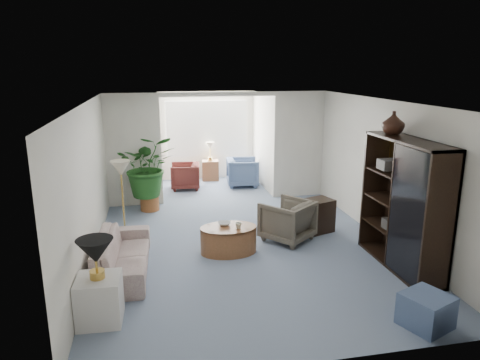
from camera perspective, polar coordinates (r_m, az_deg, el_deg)
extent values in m
plane|color=gray|center=(7.63, 0.90, -9.14)|extent=(6.00, 6.00, 0.00)
plane|color=gray|center=(11.44, -3.47, -1.04)|extent=(2.60, 2.60, 0.00)
cube|color=white|center=(10.00, -13.55, 3.66)|extent=(1.20, 0.12, 2.50)
cube|color=white|center=(10.55, 7.58, 4.49)|extent=(1.20, 0.12, 2.50)
cube|color=white|center=(9.96, -2.79, 10.97)|extent=(2.60, 0.12, 0.10)
cube|color=white|center=(12.21, -4.29, 6.64)|extent=(2.20, 0.02, 1.50)
cube|color=white|center=(12.18, -4.27, 6.62)|extent=(2.20, 0.02, 1.50)
cube|color=beige|center=(7.92, 18.82, 3.84)|extent=(0.04, 0.50, 0.40)
imported|color=beige|center=(7.05, -14.89, -9.23)|extent=(0.82, 1.94, 0.56)
cube|color=silver|center=(5.85, -17.63, -14.47)|extent=(0.55, 0.55, 0.58)
cone|color=black|center=(5.58, -18.13, -8.70)|extent=(0.44, 0.44, 0.30)
cone|color=beige|center=(8.35, -15.10, 1.47)|extent=(0.36, 0.36, 0.28)
cylinder|color=brown|center=(7.51, -1.49, -7.68)|extent=(1.06, 1.06, 0.45)
imported|color=silver|center=(7.50, -2.01, -5.65)|extent=(0.24, 0.24, 0.05)
imported|color=beige|center=(7.34, -0.21, -5.90)|extent=(0.12, 0.12, 0.10)
imported|color=#5A5547|center=(8.02, 6.10, -5.20)|extent=(1.12, 1.12, 0.74)
cube|color=black|center=(8.53, 9.99, -4.51)|extent=(0.63, 0.57, 0.63)
cube|color=black|center=(7.21, 20.34, -2.98)|extent=(0.48, 1.81, 2.01)
imported|color=black|center=(7.39, 19.13, 6.97)|extent=(0.35, 0.35, 0.36)
cube|color=slate|center=(5.98, 22.84, -15.23)|extent=(0.66, 0.66, 0.41)
cylinder|color=brown|center=(9.85, -11.54, -2.92)|extent=(0.40, 0.40, 0.32)
imported|color=#20521C|center=(9.64, -11.78, 1.79)|extent=(1.20, 1.04, 1.34)
imported|color=slate|center=(11.58, 0.34, 1.02)|extent=(0.87, 0.85, 0.73)
imported|color=#54231D|center=(11.38, -7.08, 0.50)|extent=(0.79, 0.78, 0.66)
cube|color=brown|center=(12.19, -3.83, 1.25)|extent=(0.48, 0.39, 0.55)
cube|color=#302B25|center=(6.72, 22.14, 0.36)|extent=(0.30, 0.26, 0.16)
cube|color=#272422|center=(6.87, 22.07, -7.22)|extent=(0.30, 0.26, 0.16)
cube|color=#53514E|center=(7.42, 18.64, 1.91)|extent=(0.30, 0.26, 0.16)
cube|color=#2F2D2A|center=(7.41, 19.22, -5.40)|extent=(0.30, 0.26, 0.16)
cube|color=#4C4A46|center=(6.98, 21.02, -2.88)|extent=(0.30, 0.26, 0.16)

